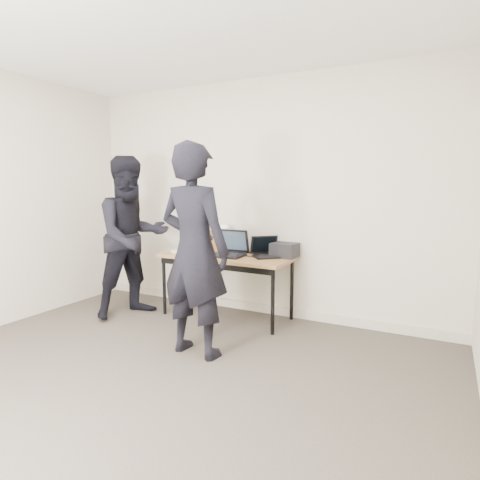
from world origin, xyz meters
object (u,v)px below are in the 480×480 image
Objects in this scene: equipment_box at (285,250)px; person_typist at (194,251)px; person_observer at (132,237)px; laptop_center at (229,250)px; desk at (226,260)px; laptop_right at (267,252)px; leather_satchel at (222,241)px; laptop_beige at (189,249)px.

equipment_box is 1.26m from person_typist.
laptop_center is at bearing -45.53° from person_observer.
laptop_center is at bearing -161.99° from equipment_box.
desk is at bearing -73.00° from person_typist.
leather_satchel is (-0.62, 0.10, 0.08)m from laptop_right.
desk is at bearing -44.77° from person_observer.
laptop_right is 0.23× the size of person_typist.
desk is at bearing 178.24° from laptop_center.
person_typist is (-0.20, -1.13, 0.16)m from laptop_right.
leather_satchel is 0.20× the size of person_typist.
equipment_box is at bearing -0.17° from leather_satchel.
laptop_center reaches higher than laptop_right.
laptop_beige is 0.66m from person_observer.
person_observer is at bearing -160.71° from laptop_center.
leather_satchel is 1.35× the size of equipment_box.
person_typist is (-0.39, -1.20, 0.14)m from equipment_box.
desk is at bearing 153.44° from laptop_right.
person_observer is (-1.45, -0.53, 0.14)m from laptop_right.
equipment_box is at bearing -22.76° from laptop_right.
equipment_box is 0.15× the size of person_observer.
laptop_beige is at bearing -178.84° from laptop_center.
laptop_right is (0.40, 0.13, -0.01)m from laptop_center.
desk is 0.67m from equipment_box.
person_typist reaches higher than equipment_box.
person_observer reaches higher than laptop_center.
person_typist is at bearing -107.98° from equipment_box.
leather_satchel reaches higher than equipment_box.
laptop_right is 0.64m from leather_satchel.
equipment_box is at bearing 16.09° from laptop_center.
desk is 0.83× the size of person_observer.
person_typist reaches higher than desk.
desk is 4.79× the size of laptop_beige.
laptop_right is 1.16× the size of leather_satchel.
laptop_beige is at bearing -137.36° from leather_satchel.
laptop_center is 0.32m from leather_satchel.
leather_satchel is at bearing 47.19° from laptop_beige.
desk is 1.11m from person_observer.
person_observer reaches higher than laptop_right.
leather_satchel reaches higher than laptop_right.
person_observer is at bearing -159.93° from equipment_box.
laptop_right is at bearing -46.61° from person_observer.
laptop_center is at bearing 154.91° from laptop_right.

